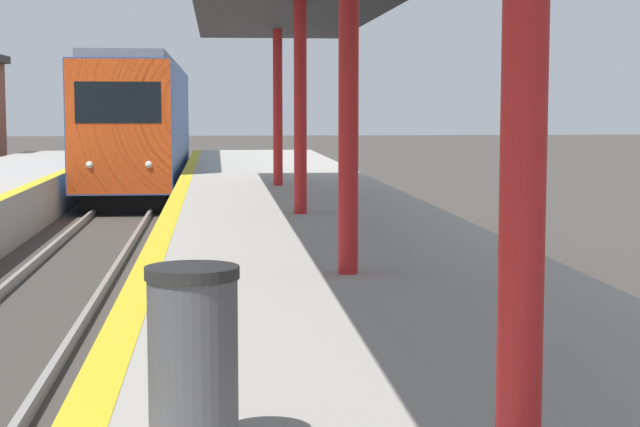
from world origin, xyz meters
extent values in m
cube|color=black|center=(0.00, 32.38, 0.28)|extent=(2.23, 14.43, 0.55)
cube|color=#33518C|center=(0.00, 32.38, 2.25)|extent=(2.63, 16.04, 3.40)
cube|color=#E54C19|center=(0.00, 24.44, 2.25)|extent=(2.57, 0.16, 3.33)
cube|color=black|center=(0.00, 24.38, 2.85)|extent=(2.10, 0.06, 1.02)
cube|color=slate|center=(0.00, 32.38, 4.07)|extent=(2.23, 15.24, 0.24)
sphere|color=white|center=(-0.72, 24.38, 1.32)|extent=(0.18, 0.18, 0.18)
sphere|color=white|center=(0.72, 24.38, 1.32)|extent=(0.18, 0.18, 0.18)
cylinder|color=red|center=(3.73, 2.20, 2.72)|extent=(0.20, 0.20, 3.36)
cylinder|color=red|center=(3.73, 8.40, 2.72)|extent=(0.20, 0.20, 3.36)
cylinder|color=red|center=(3.73, 14.60, 2.72)|extent=(0.20, 0.20, 3.36)
cylinder|color=red|center=(3.73, 20.80, 2.72)|extent=(0.20, 0.20, 3.36)
cylinder|color=#4C4C51|center=(2.27, 2.85, 1.47)|extent=(0.44, 0.44, 0.86)
cylinder|color=#262626|center=(2.27, 2.85, 1.93)|extent=(0.47, 0.47, 0.06)
camera|label=1|loc=(2.39, -2.35, 2.74)|focal=60.00mm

